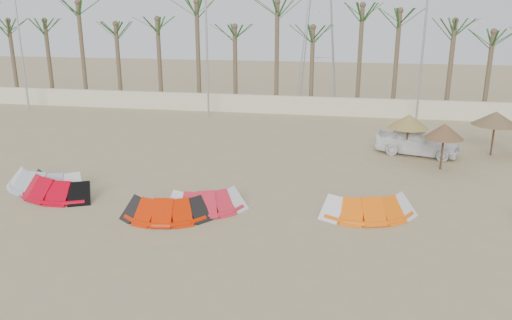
% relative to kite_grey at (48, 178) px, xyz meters
% --- Properties ---
extents(ground, '(120.00, 120.00, 0.00)m').
position_rel_kite_grey_xyz_m(ground, '(8.66, -4.65, -0.42)').
color(ground, tan).
rests_on(ground, ground).
extents(boundary_wall, '(60.00, 0.30, 1.30)m').
position_rel_kite_grey_xyz_m(boundary_wall, '(8.66, 17.35, 0.23)').
color(boundary_wall, beige).
rests_on(boundary_wall, ground).
extents(palm_line, '(52.00, 4.00, 7.70)m').
position_rel_kite_grey_xyz_m(palm_line, '(9.33, 18.85, 6.03)').
color(palm_line, brown).
rests_on(palm_line, ground).
extents(lamp_a, '(1.25, 0.14, 11.00)m').
position_rel_kite_grey_xyz_m(lamp_a, '(-11.30, 15.35, 5.35)').
color(lamp_a, '#A5A8AD').
rests_on(lamp_a, ground).
extents(lamp_b, '(1.25, 0.14, 11.00)m').
position_rel_kite_grey_xyz_m(lamp_b, '(2.70, 15.35, 5.35)').
color(lamp_b, '#A5A8AD').
rests_on(lamp_b, ground).
extents(lamp_c, '(1.25, 0.14, 11.00)m').
position_rel_kite_grey_xyz_m(lamp_c, '(16.70, 15.35, 5.35)').
color(lamp_c, '#A5A8AD').
rests_on(lamp_c, ground).
extents(pylon, '(3.00, 3.00, 14.00)m').
position_rel_kite_grey_xyz_m(pylon, '(9.66, 23.35, -0.42)').
color(pylon, '#A5A8AD').
rests_on(pylon, ground).
extents(kite_grey, '(3.53, 1.72, 0.90)m').
position_rel_kite_grey_xyz_m(kite_grey, '(0.00, 0.00, 0.00)').
color(kite_grey, '#98A3AC').
rests_on(kite_grey, ground).
extents(kite_red_left, '(4.00, 2.55, 0.90)m').
position_rel_kite_grey_xyz_m(kite_red_left, '(0.82, -0.55, 0.00)').
color(kite_red_left, '#BE0014').
rests_on(kite_red_left, ground).
extents(kite_red_mid, '(3.26, 1.89, 0.90)m').
position_rel_kite_grey_xyz_m(kite_red_mid, '(6.05, -1.97, -0.00)').
color(kite_red_mid, red).
rests_on(kite_red_mid, ground).
extents(kite_red_right, '(3.34, 2.39, 0.90)m').
position_rel_kite_grey_xyz_m(kite_red_right, '(7.28, -1.00, -0.00)').
color(kite_red_right, red).
rests_on(kite_red_right, ground).
extents(kite_orange, '(3.68, 2.29, 0.90)m').
position_rel_kite_grey_xyz_m(kite_orange, '(13.19, -0.42, -0.00)').
color(kite_orange, '#FF6308').
rests_on(kite_orange, ground).
extents(parasol_left, '(2.00, 2.00, 2.20)m').
position_rel_kite_grey_xyz_m(parasol_left, '(15.28, 7.60, 1.42)').
color(parasol_left, '#4C331E').
rests_on(parasol_left, ground).
extents(parasol_mid, '(1.79, 1.79, 2.21)m').
position_rel_kite_grey_xyz_m(parasol_mid, '(16.68, 5.69, 1.43)').
color(parasol_mid, '#4C331E').
rests_on(parasol_mid, ground).
extents(parasol_right, '(2.30, 2.30, 2.30)m').
position_rel_kite_grey_xyz_m(parasol_right, '(19.62, 8.64, 1.52)').
color(parasol_right, '#4C331E').
rests_on(parasol_right, ground).
extents(car, '(4.45, 2.68, 1.42)m').
position_rel_kite_grey_xyz_m(car, '(15.85, 8.08, 0.29)').
color(car, white).
rests_on(car, ground).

